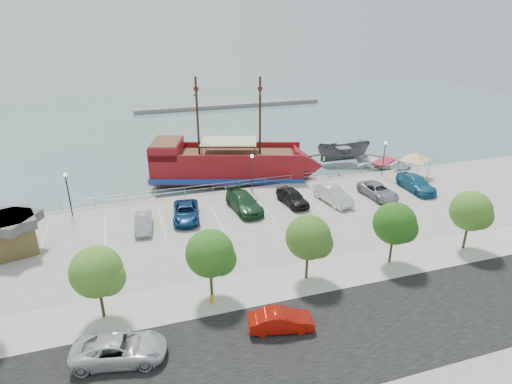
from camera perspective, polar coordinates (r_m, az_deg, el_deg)
name	(u,v)px	position (r m, az deg, el deg)	size (l,w,h in m)	color
ground	(272,228)	(40.75, 2.20, -4.77)	(160.00, 160.00, 0.00)	slate
street	(361,329)	(28.21, 13.82, -17.31)	(100.00, 8.00, 0.04)	black
sidewalk	(319,276)	(32.34, 8.34, -10.99)	(100.00, 4.00, 0.05)	#B5B1A4
seawall_railing	(249,184)	(46.84, -1.00, 1.12)	(50.00, 0.06, 1.00)	gray
far_shore	(230,105)	(93.51, -3.54, 11.46)	(40.00, 3.00, 0.80)	gray
pirate_ship	(240,165)	(50.65, -2.12, 3.59)	(20.89, 11.37, 12.94)	maroon
patrol_boat	(343,154)	(58.53, 11.56, 5.01)	(2.67, 7.10, 2.75)	#4B4D51
speedboat	(384,164)	(57.76, 16.69, 3.60)	(5.21, 7.29, 1.51)	silver
dock_west	(124,205)	(46.97, -17.20, -1.67)	(6.75, 1.93, 0.39)	gray
dock_mid	(299,183)	(50.70, 5.78, 1.16)	(7.76, 2.22, 0.44)	gray
dock_east	(366,175)	(54.71, 14.41, 2.15)	(6.47, 1.85, 0.37)	slate
shed	(10,233)	(39.36, -29.93, -4.80)	(4.66, 4.66, 3.10)	brown
canopy_tent	(416,153)	(52.82, 20.53, 4.92)	(4.75, 4.75, 3.33)	slate
street_van	(119,349)	(26.28, -17.75, -19.33)	(2.38, 5.17, 1.44)	#BBBCBE
street_sedan	(281,320)	(27.09, 3.35, -16.73)	(1.39, 4.00, 1.32)	#B31309
fire_hydrant	(212,299)	(29.29, -5.95, -14.01)	(0.24, 0.24, 0.70)	#CA9905
lamp_post_left	(67,186)	(43.41, -23.87, 0.68)	(0.36, 0.36, 4.28)	black
lamp_post_mid	(252,167)	(44.83, -0.54, 3.40)	(0.36, 0.36, 4.28)	black
lamp_post_right	(384,153)	(51.62, 16.75, 5.06)	(0.36, 0.36, 4.28)	black
tree_b	(99,273)	(28.03, -20.18, -10.13)	(3.30, 3.20, 5.00)	#473321
tree_c	(212,255)	(28.31, -5.84, -8.33)	(3.30, 3.20, 5.00)	#473321
tree_d	(311,239)	(30.25, 7.29, -6.20)	(3.30, 3.20, 5.00)	#473321
tree_e	(397,225)	(33.56, 18.25, -4.17)	(3.30, 3.20, 5.00)	#473321
tree_f	(473,212)	(37.90, 26.94, -2.43)	(3.30, 3.20, 5.00)	#473321
parked_car_b	(143,223)	(39.27, -14.78, -3.97)	(1.41, 4.03, 1.33)	#A3A7B0
parked_car_c	(186,212)	(40.32, -9.31, -2.68)	(2.35, 5.09, 1.41)	navy
parked_car_d	(244,202)	(41.57, -1.61, -1.38)	(2.31, 5.69, 1.65)	#1F4427
parked_car_e	(293,197)	(43.00, 4.89, -0.67)	(1.83, 4.55, 1.55)	black
parked_car_f	(333,195)	(43.96, 10.22, -0.37)	(1.72, 4.93, 1.63)	silver
parked_car_g	(378,191)	(46.27, 15.97, 0.14)	(2.32, 5.02, 1.40)	gray
parked_car_h	(416,183)	(49.36, 20.55, 1.08)	(2.19, 5.40, 1.57)	#1D6083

